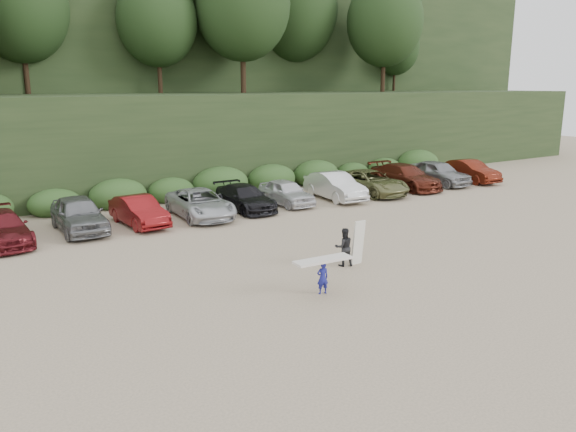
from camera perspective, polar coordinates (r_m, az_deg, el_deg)
ground at (r=20.43m, az=0.92°, el=-5.72°), size 120.00×120.00×0.00m
hillside_backdrop at (r=53.25m, az=-22.26°, el=17.26°), size 90.00×41.50×28.00m
parked_cars at (r=29.71m, az=-5.89°, el=1.75°), size 39.72×5.74×1.64m
child_surfer at (r=18.17m, az=3.54°, el=-5.50°), size 2.01×0.66×1.19m
adult_surfer at (r=21.04m, az=5.83°, el=-3.11°), size 1.19×0.75×1.71m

